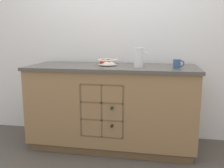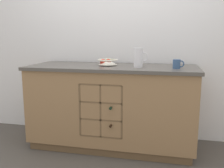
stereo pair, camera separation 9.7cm
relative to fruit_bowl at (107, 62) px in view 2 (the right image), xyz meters
name	(u,v)px [view 2 (the right image)]	position (x,y,z in m)	size (l,w,h in m)	color
ground_plane	(112,145)	(0.06, -0.03, -0.98)	(14.00, 14.00, 0.00)	#4C4742
back_wall	(119,35)	(0.06, 0.38, 0.30)	(4.40, 0.06, 2.55)	white
kitchen_island	(112,106)	(0.06, -0.03, -0.50)	(1.86, 0.73, 0.93)	brown
fruit_bowl	(107,62)	(0.00, 0.00, 0.00)	(0.23, 0.23, 0.08)	silver
white_pitcher	(139,57)	(0.36, -0.11, 0.06)	(0.15, 0.10, 0.20)	white
ceramic_mug	(177,64)	(0.75, -0.13, 0.00)	(0.11, 0.08, 0.09)	#385684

